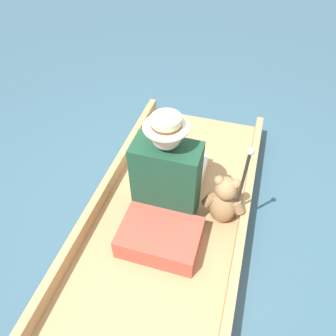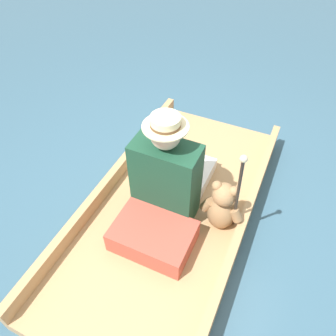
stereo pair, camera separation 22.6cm
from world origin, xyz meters
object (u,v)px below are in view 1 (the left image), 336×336
object	(u,v)px
seated_person	(169,175)
teddy_bear	(224,201)
wine_glass	(139,154)
walking_cane	(242,183)

from	to	relation	value
seated_person	teddy_bear	size ratio (longest dim) A/B	1.95
wine_glass	teddy_bear	bearing A→B (deg)	-26.89
walking_cane	seated_person	bearing A→B (deg)	167.78
walking_cane	wine_glass	bearing A→B (deg)	151.98
seated_person	teddy_bear	distance (m)	0.43
walking_cane	teddy_bear	bearing A→B (deg)	143.17
wine_glass	seated_person	bearing A→B (deg)	-43.63
seated_person	teddy_bear	xyz separation A→B (m)	(0.42, -0.04, -0.11)
seated_person	walking_cane	xyz separation A→B (m)	(0.51, -0.11, 0.19)
teddy_bear	walking_cane	world-z (taller)	walking_cane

